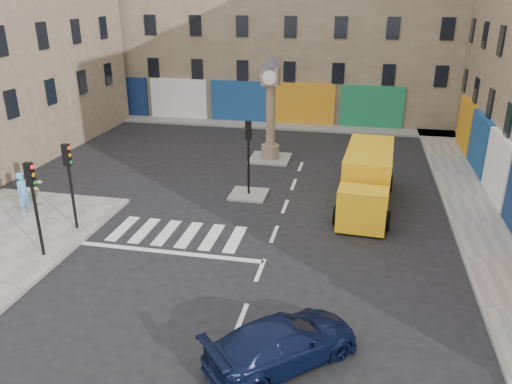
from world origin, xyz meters
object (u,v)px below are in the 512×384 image
(traffic_light_left_near, at_px, (33,195))
(clock_pillar, at_px, (271,102))
(pedestrian_tan, at_px, (34,186))
(navy_sedan, at_px, (283,342))
(pedestrian_blue, at_px, (24,193))
(traffic_light_left_far, at_px, (69,173))
(traffic_light_island, at_px, (248,146))
(yellow_van, at_px, (367,179))

(traffic_light_left_near, height_order, clock_pillar, clock_pillar)
(pedestrian_tan, bearing_deg, navy_sedan, -113.74)
(pedestrian_blue, bearing_deg, traffic_light_left_far, -96.84)
(traffic_light_island, bearing_deg, pedestrian_blue, -154.79)
(navy_sedan, distance_m, pedestrian_tan, 15.21)
(traffic_light_island, distance_m, yellow_van, 5.88)
(clock_pillar, distance_m, pedestrian_blue, 14.22)
(traffic_light_left_near, xyz_separation_m, traffic_light_left_far, (0.00, 2.40, 0.00))
(yellow_van, height_order, pedestrian_blue, yellow_van)
(traffic_light_left_far, relative_size, pedestrian_blue, 1.92)
(traffic_light_left_far, bearing_deg, clock_pillar, 61.06)
(clock_pillar, relative_size, navy_sedan, 1.37)
(traffic_light_left_near, distance_m, traffic_light_left_far, 2.40)
(traffic_light_left_near, distance_m, pedestrian_blue, 4.82)
(traffic_light_island, distance_m, pedestrian_tan, 10.16)
(traffic_light_left_far, bearing_deg, pedestrian_tan, 150.25)
(clock_pillar, distance_m, navy_sedan, 18.23)
(navy_sedan, bearing_deg, yellow_van, -52.89)
(clock_pillar, height_order, navy_sedan, clock_pillar)
(traffic_light_left_far, distance_m, navy_sedan, 11.84)
(pedestrian_tan, bearing_deg, traffic_light_island, -60.68)
(traffic_light_left_near, distance_m, navy_sedan, 10.77)
(traffic_light_left_near, distance_m, traffic_light_island, 10.03)
(navy_sedan, xyz_separation_m, yellow_van, (2.17, 11.83, 0.63))
(traffic_light_left_far, relative_size, clock_pillar, 0.61)
(clock_pillar, xyz_separation_m, yellow_van, (5.73, -5.82, -2.28))
(pedestrian_blue, height_order, pedestrian_tan, pedestrian_tan)
(yellow_van, bearing_deg, navy_sedan, -96.83)
(traffic_light_left_far, xyz_separation_m, yellow_van, (12.03, 5.58, -1.35))
(traffic_light_left_near, relative_size, navy_sedan, 0.83)
(yellow_van, bearing_deg, pedestrian_blue, -159.52)
(traffic_light_island, bearing_deg, traffic_light_left_far, -139.40)
(pedestrian_blue, bearing_deg, navy_sedan, -108.30)
(pedestrian_tan, bearing_deg, traffic_light_left_far, -111.72)
(navy_sedan, bearing_deg, traffic_light_left_near, 26.17)
(traffic_light_left_far, xyz_separation_m, pedestrian_tan, (-3.07, 1.75, -1.48))
(navy_sedan, height_order, yellow_van, yellow_van)
(traffic_light_left_far, distance_m, clock_pillar, 13.05)
(navy_sedan, xyz_separation_m, pedestrian_blue, (-12.93, 7.24, 0.47))
(traffic_light_left_far, bearing_deg, navy_sedan, -32.38)
(pedestrian_blue, bearing_deg, pedestrian_tan, 10.11)
(traffic_light_left_far, bearing_deg, yellow_van, 24.87)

